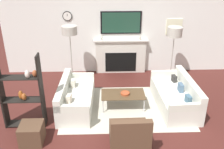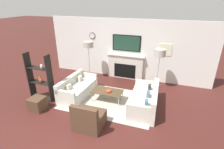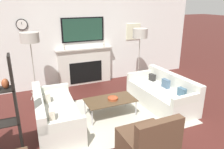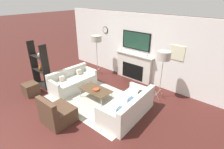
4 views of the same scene
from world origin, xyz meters
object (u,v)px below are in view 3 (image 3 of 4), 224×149
coffee_table (110,101)px  decorative_bowl (113,98)px  armchair (148,143)px  floor_lamp_right (140,34)px  couch_left (55,116)px  couch_right (162,94)px  floor_lamp_left (30,38)px

coffee_table → decorative_bowl: 0.08m
armchair → floor_lamp_right: (1.58, 3.08, 1.26)m
couch_left → coffee_table: 1.23m
couch_left → armchair: size_ratio=2.11×
couch_right → couch_left: bearing=-180.0°
decorative_bowl → floor_lamp_right: (1.55, 1.57, 1.12)m
floor_lamp_left → floor_lamp_right: 3.05m
couch_left → floor_lamp_right: size_ratio=1.04×
floor_lamp_left → coffee_table: bearing=-46.6°
couch_left → coffee_table: size_ratio=1.60×
armchair → floor_lamp_left: bearing=115.6°
couch_left → floor_lamp_right: 3.47m
couch_right → decorative_bowl: (-1.32, 0.00, 0.14)m
floor_lamp_right → decorative_bowl: bearing=-134.7°
armchair → decorative_bowl: size_ratio=3.62×
floor_lamp_left → floor_lamp_right: bearing=0.0°
coffee_table → decorative_bowl: decorative_bowl is taller
armchair → floor_lamp_left: 3.67m
floor_lamp_right → armchair: bearing=-117.1°
armchair → decorative_bowl: bearing=88.9°
couch_left → floor_lamp_right: (2.83, 1.57, 1.26)m
coffee_table → floor_lamp_left: (-1.45, 1.54, 1.25)m
coffee_table → floor_lamp_right: bearing=43.9°
couch_right → coffee_table: bearing=178.9°
couch_right → floor_lamp_left: 3.49m
couch_right → floor_lamp_left: floor_lamp_left is taller
couch_left → floor_lamp_left: size_ratio=1.01×
decorative_bowl → floor_lamp_left: bearing=133.9°
armchair → floor_lamp_right: bearing=62.9°
decorative_bowl → floor_lamp_left: size_ratio=0.13×
couch_right → armchair: armchair is taller
decorative_bowl → floor_lamp_right: 2.47m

